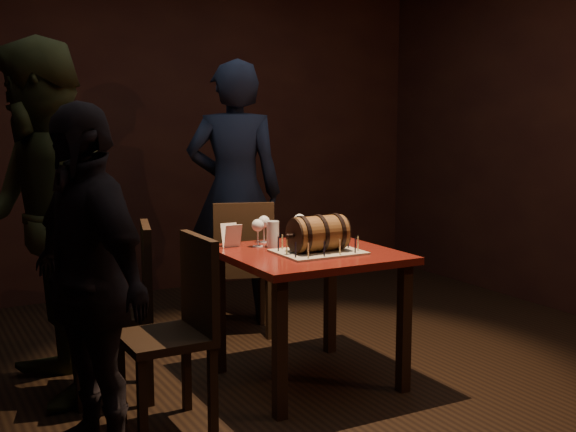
{
  "coord_description": "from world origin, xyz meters",
  "views": [
    {
      "loc": [
        -1.93,
        -3.38,
        1.5
      ],
      "look_at": [
        -0.07,
        0.05,
        0.95
      ],
      "focal_mm": 45.0,
      "sensor_mm": 36.0,
      "label": 1
    }
  ],
  "objects": [
    {
      "name": "chair_left_rear",
      "position": [
        -0.9,
        0.29,
        0.52
      ],
      "size": [
        0.49,
        0.49,
        0.93
      ],
      "color": "black",
      "rests_on": "ground"
    },
    {
      "name": "person_left_rear",
      "position": [
        -1.3,
        0.46,
        0.95
      ],
      "size": [
        0.75,
        0.94,
        1.89
      ],
      "primitive_type": "imported",
      "rotation": [
        0.0,
        0.0,
        -1.54
      ],
      "color": "#3B4321",
      "rests_on": "ground"
    },
    {
      "name": "chair_back",
      "position": [
        0.07,
        0.95,
        0.52
      ],
      "size": [
        0.5,
        0.5,
        0.93
      ],
      "color": "black",
      "rests_on": "ground"
    },
    {
      "name": "pint_of_ale",
      "position": [
        -0.08,
        0.22,
        0.82
      ],
      "size": [
        0.07,
        0.07,
        0.15
      ],
      "color": "silver",
      "rests_on": "pub_table"
    },
    {
      "name": "menu_card",
      "position": [
        -0.28,
        0.34,
        0.81
      ],
      "size": [
        0.1,
        0.05,
        0.13
      ],
      "primitive_type": null,
      "color": "white",
      "rests_on": "pub_table"
    },
    {
      "name": "person_left_front",
      "position": [
        -1.26,
        -0.34,
        0.78
      ],
      "size": [
        0.57,
        0.97,
        1.56
      ],
      "primitive_type": "imported",
      "rotation": [
        0.0,
        0.0,
        -1.35
      ],
      "color": "black",
      "rests_on": "ground"
    },
    {
      "name": "person_back",
      "position": [
        0.2,
        1.36,
        0.94
      ],
      "size": [
        0.81,
        0.7,
        1.88
      ],
      "primitive_type": "imported",
      "rotation": [
        0.0,
        0.0,
        2.71
      ],
      "color": "#181F31",
      "rests_on": "ground"
    },
    {
      "name": "room_shell",
      "position": [
        0.0,
        0.0,
        1.4
      ],
      "size": [
        5.04,
        5.04,
        2.8
      ],
      "color": "black",
      "rests_on": "ground"
    },
    {
      "name": "wine_glass_mid",
      "position": [
        -0.05,
        0.38,
        0.87
      ],
      "size": [
        0.07,
        0.07,
        0.16
      ],
      "color": "silver",
      "rests_on": "pub_table"
    },
    {
      "name": "pub_table",
      "position": [
        0.04,
        0.02,
        0.64
      ],
      "size": [
        0.9,
        0.9,
        0.75
      ],
      "color": "#50110D",
      "rests_on": "ground"
    },
    {
      "name": "wine_glass_right",
      "position": [
        0.17,
        0.34,
        0.87
      ],
      "size": [
        0.07,
        0.07,
        0.16
      ],
      "color": "silver",
      "rests_on": "pub_table"
    },
    {
      "name": "cake_board",
      "position": [
        0.06,
        -0.06,
        0.76
      ],
      "size": [
        0.45,
        0.35,
        0.01
      ],
      "primitive_type": "cube",
      "color": "#9F9880",
      "rests_on": "pub_table"
    },
    {
      "name": "birthday_candles",
      "position": [
        0.06,
        -0.06,
        0.8
      ],
      "size": [
        0.4,
        0.3,
        0.09
      ],
      "color": "#EBDB8C",
      "rests_on": "cake_board"
    },
    {
      "name": "wine_glass_left",
      "position": [
        -0.15,
        0.26,
        0.87
      ],
      "size": [
        0.07,
        0.07,
        0.16
      ],
      "color": "silver",
      "rests_on": "pub_table"
    },
    {
      "name": "chair_left_front",
      "position": [
        -0.79,
        -0.21,
        0.52
      ],
      "size": [
        0.4,
        0.4,
        0.93
      ],
      "color": "black",
      "rests_on": "ground"
    },
    {
      "name": "barrel_cake",
      "position": [
        0.06,
        -0.06,
        0.86
      ],
      "size": [
        0.36,
        0.21,
        0.21
      ],
      "color": "brown",
      "rests_on": "cake_board"
    }
  ]
}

